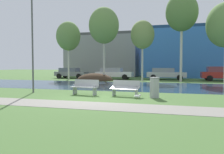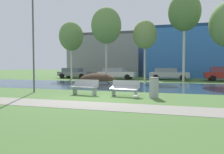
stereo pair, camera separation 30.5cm
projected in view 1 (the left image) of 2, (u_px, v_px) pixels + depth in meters
ground_plane at (133, 84)px, 21.49m from camera, size 120.00×120.00×0.00m
paved_path_strip at (81, 105)px, 9.92m from camera, size 60.00×1.85×0.01m
river_band at (128, 86)px, 19.23m from camera, size 80.00×8.48×0.01m
soil_mound at (95, 81)px, 25.89m from camera, size 4.21×2.45×1.64m
bench_left at (85, 87)px, 13.40m from camera, size 1.66×0.76×0.87m
bench_right at (125, 88)px, 12.75m from camera, size 1.66×0.76×0.87m
trash_bin at (154, 87)px, 12.10m from camera, size 0.51×0.51×1.08m
seagull at (137, 96)px, 11.78m from camera, size 0.39×0.15×0.24m
streetlamp at (32, 27)px, 14.28m from camera, size 0.32×0.32×6.27m
birch_far_left at (68, 36)px, 27.78m from camera, size 2.89×2.89×6.94m
birch_left at (104, 26)px, 25.17m from camera, size 3.29×3.29×8.00m
birch_center_left at (142, 35)px, 24.68m from camera, size 2.53×2.53×6.49m
birch_center at (182, 12)px, 23.68m from camera, size 3.26×3.26×9.16m
parked_van_nearest_grey at (71, 73)px, 30.59m from camera, size 4.21×2.15×1.36m
parked_sedan_second_white at (114, 73)px, 28.44m from camera, size 4.52×2.04×1.36m
parked_hatch_third_silver at (166, 73)px, 27.31m from camera, size 4.52×2.11×1.39m
parked_wagon_fourth_red at (222, 73)px, 25.12m from camera, size 4.57×2.08×1.57m
building_grey_warehouse at (105, 55)px, 38.18m from camera, size 11.45×7.05×6.71m
building_blue_store at (200, 53)px, 33.86m from camera, size 15.70×9.01×7.09m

